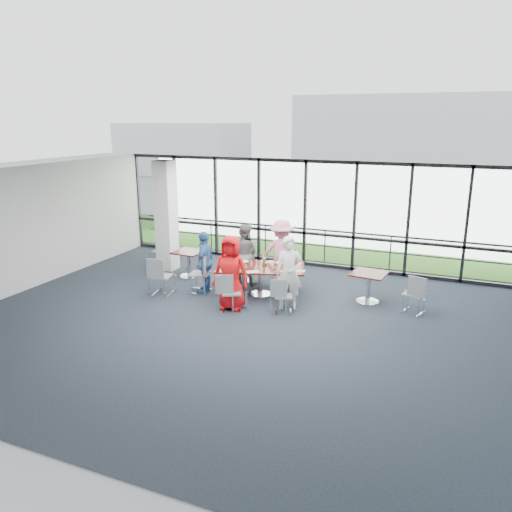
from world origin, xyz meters
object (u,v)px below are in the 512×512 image
at_px(chair_spare_lb, 159,251).
at_px(diner_far_right, 282,253).
at_px(structural_column, 166,216).
at_px(diner_near_right, 289,273).
at_px(diner_far_left, 244,254).
at_px(chair_spare_la, 162,276).
at_px(diner_near_left, 231,273).
at_px(diner_end, 205,262).
at_px(chair_main_nr, 284,296).
at_px(chair_main_end, 200,274).
at_px(chair_main_fl, 241,265).
at_px(chair_main_fr, 284,266).
at_px(chair_main_nl, 231,292).
at_px(side_table_right, 369,278).
at_px(chair_spare_r, 414,294).
at_px(main_table, 261,270).
at_px(side_table_left, 189,256).

bearing_deg(chair_spare_lb, diner_far_right, 169.04).
height_order(structural_column, diner_near_right, structural_column).
distance_m(diner_near_right, diner_far_left, 2.20).
bearing_deg(diner_far_right, chair_spare_la, 33.64).
height_order(diner_near_right, chair_spare_lb, diner_near_right).
relative_size(diner_near_left, diner_end, 1.09).
height_order(chair_main_nr, chair_main_end, chair_main_end).
relative_size(diner_far_left, chair_main_fl, 1.81).
bearing_deg(chair_spare_la, diner_near_right, -7.44).
bearing_deg(chair_main_fr, chair_main_nr, 87.81).
height_order(chair_main_fr, chair_spare_lb, same).
height_order(diner_far_left, chair_main_nl, diner_far_left).
bearing_deg(side_table_right, diner_far_right, 169.34).
relative_size(chair_spare_lb, chair_spare_r, 0.96).
height_order(structural_column, diner_end, structural_column).
bearing_deg(chair_spare_r, side_table_right, -177.46).
bearing_deg(chair_main_fl, main_table, 114.76).
bearing_deg(chair_main_fl, chair_main_fr, 177.49).
bearing_deg(main_table, diner_far_left, 120.52).
bearing_deg(chair_main_fl, diner_far_left, 115.93).
bearing_deg(chair_main_nl, diner_near_left, 88.90).
bearing_deg(chair_main_fr, chair_main_end, 22.72).
relative_size(structural_column, diner_end, 1.98).
relative_size(diner_far_left, chair_main_nr, 2.02).
height_order(chair_main_fr, chair_spare_la, chair_spare_la).
xyz_separation_m(chair_main_fl, chair_spare_lb, (-2.94, 0.43, -0.02)).
relative_size(main_table, chair_spare_r, 2.69).
distance_m(side_table_left, chair_main_fr, 2.70).
distance_m(diner_far_left, chair_main_nl, 2.09).
relative_size(diner_far_right, chair_main_fr, 2.05).
bearing_deg(chair_main_fl, chair_main_end, 41.52).
xyz_separation_m(main_table, chair_main_nl, (-0.21, -1.28, -0.20)).
bearing_deg(chair_main_nl, chair_main_end, 119.23).
xyz_separation_m(main_table, chair_main_end, (-1.52, -0.43, -0.15)).
relative_size(side_table_right, chair_main_fl, 0.97).
bearing_deg(structural_column, chair_spare_r, -6.42).
distance_m(structural_column, chair_spare_la, 2.53).
xyz_separation_m(diner_end, chair_main_nr, (2.34, -0.55, -0.40)).
bearing_deg(chair_spare_lb, main_table, 154.94).
height_order(side_table_right, diner_far_right, diner_far_right).
bearing_deg(chair_main_fr, diner_near_left, 57.29).
bearing_deg(chair_spare_la, chair_main_nl, -21.69).
distance_m(diner_end, chair_main_fr, 2.28).
bearing_deg(side_table_left, chair_main_fl, 8.57).
bearing_deg(diner_near_right, chair_spare_lb, 135.51).
bearing_deg(side_table_right, side_table_left, 179.09).
height_order(diner_near_right, chair_main_fl, diner_near_right).
relative_size(diner_far_right, chair_main_nl, 2.00).
relative_size(diner_end, chair_spare_r, 1.78).
relative_size(side_table_right, chair_spare_la, 0.92).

